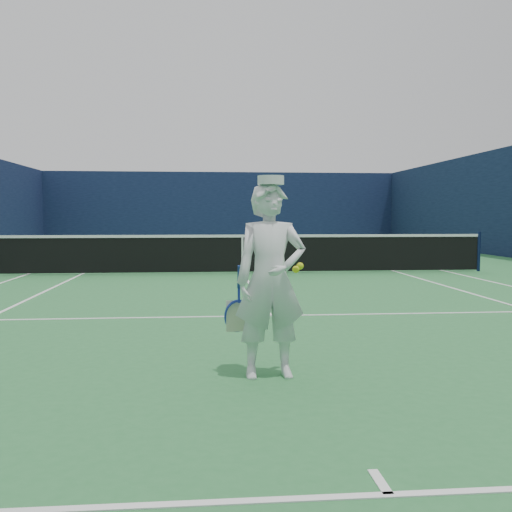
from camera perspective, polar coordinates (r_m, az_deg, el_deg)
The scene contains 5 objects.
ground at distance 14.85m, azimuth -1.37°, elevation -1.73°, with size 80.00×80.00×0.00m, color #2A7039.
court_markings at distance 14.85m, azimuth -1.37°, elevation -1.72°, with size 11.03×23.83×0.01m.
windscreen_fence at distance 14.78m, azimuth -1.38°, elevation 6.00°, with size 20.12×36.12×4.00m.
tennis_net at distance 14.80m, azimuth -1.37°, elevation 0.40°, with size 12.88×0.09×1.07m.
tennis_player at distance 5.23m, azimuth 1.45°, elevation -2.39°, with size 0.78×0.47×1.85m.
Camera 1 is at (-0.97, -14.74, 1.48)m, focal length 40.00 mm.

